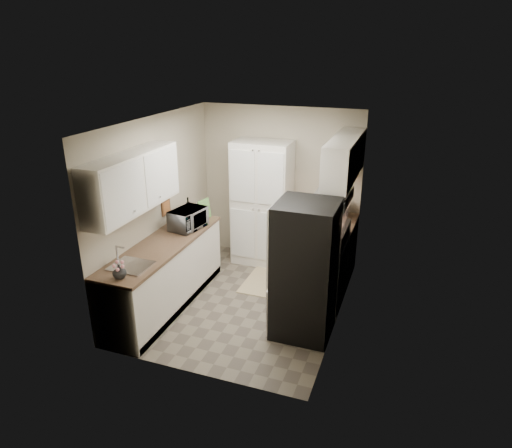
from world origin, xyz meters
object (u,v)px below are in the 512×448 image
Objects in this scene: wine_bottle at (188,208)px; toaster_oven at (338,210)px; electric_range at (321,269)px; microwave at (188,219)px; refrigerator at (305,270)px; pantry_cabinet at (262,204)px.

toaster_oven is at bearing 19.10° from wine_bottle.
electric_range is 1.99m from microwave.
refrigerator reaches higher than electric_range.
pantry_cabinet is 1.58m from electric_range.
pantry_cabinet is 1.19m from wine_bottle.
microwave is at bearing -150.81° from toaster_oven.
microwave is 1.23× the size of toaster_oven.
microwave is at bearing -62.69° from wine_bottle.
toaster_oven is (1.93, 1.14, -0.02)m from microwave.
wine_bottle is at bearing 154.82° from refrigerator.
refrigerator is at bearing -97.28° from microwave.
pantry_cabinet is 1.18× the size of refrigerator.
microwave is at bearing -121.45° from pantry_cabinet.
microwave is (-0.71, -1.16, 0.06)m from pantry_cabinet.
pantry_cabinet is 1.77× the size of electric_range.
electric_range is at bearing -4.59° from wine_bottle.
refrigerator is 1.95m from microwave.
microwave reaches higher than electric_range.
electric_range is 3.92× the size of wine_bottle.
microwave is at bearing -172.86° from electric_range.
pantry_cabinet is at bearing 39.49° from wine_bottle.
refrigerator is (1.14, -1.73, -0.15)m from pantry_cabinet.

